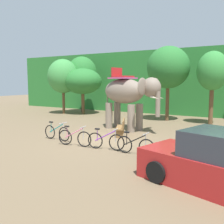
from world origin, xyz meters
TOP-DOWN VIEW (x-y plane):
  - ground_plane at (0.00, 0.00)m, footprint 80.00×80.00m
  - foliage_hedge at (0.00, 14.19)m, footprint 36.00×6.00m
  - tree_right at (-8.81, 7.15)m, footprint 2.78×2.78m
  - tree_center at (-7.97, 8.89)m, footprint 2.85×2.85m
  - tree_far_left at (-7.12, 7.86)m, footprint 3.41×3.41m
  - tree_far_right at (0.75, 7.85)m, footprint 3.14×3.14m
  - tree_center_right at (3.88, 7.69)m, footprint 2.09×2.09m
  - elephant at (-0.12, 3.00)m, footprint 4.25×2.47m
  - bike_teal at (-1.98, -1.25)m, footprint 1.71×0.52m
  - bike_pink at (-0.47, -1.73)m, footprint 1.70×0.52m
  - bike_purple at (1.09, -1.56)m, footprint 1.70×0.52m
  - bike_black at (2.52, -1.64)m, footprint 1.71×0.52m
  - parked_car at (5.85, -3.44)m, footprint 4.54×2.92m
  - wooden_bench at (0.33, 1.31)m, footprint 1.00×1.53m

SIDE VIEW (x-z plane):
  - ground_plane at x=0.00m, z-range 0.00..0.00m
  - bike_teal at x=-1.98m, z-range -0.07..0.85m
  - bike_pink at x=-0.47m, z-range -0.07..0.85m
  - bike_purple at x=1.09m, z-range -0.07..0.85m
  - bike_black at x=2.52m, z-range -0.07..0.85m
  - wooden_bench at x=0.33m, z-range 0.03..0.92m
  - parked_car at x=5.85m, z-range -0.15..1.45m
  - elephant at x=-0.12m, z-range 0.31..4.09m
  - foliage_hedge at x=0.00m, z-range 0.00..5.78m
  - tree_far_left at x=-7.12m, z-range 0.90..5.02m
  - tree_right at x=-8.81m, z-range 0.93..5.89m
  - tree_center_right at x=3.88m, z-range 1.12..6.10m
  - tree_center at x=-7.97m, z-range 1.04..6.34m
  - tree_far_right at x=0.75m, z-range 1.19..6.72m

